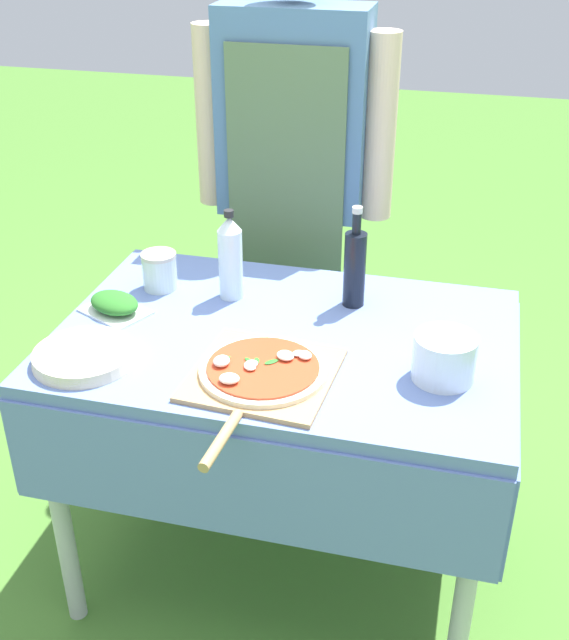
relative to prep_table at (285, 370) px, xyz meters
The scene contains 10 objects.
ground_plane 0.69m from the prep_table, ahead, with size 12.00×12.00×0.00m, color #477A2D.
prep_table is the anchor object (origin of this frame).
person_cook 0.78m from the prep_table, 101.99° to the left, with size 0.63×0.21×1.69m.
pizza_on_peel 0.24m from the prep_table, 90.56° to the right, with size 0.34×0.52×0.05m.
oil_bottle 0.33m from the prep_table, 55.04° to the left, with size 0.06×0.06×0.28m.
water_bottle 0.34m from the prep_table, 139.43° to the left, with size 0.07×0.07×0.25m.
herb_container 0.48m from the prep_table, behind, with size 0.21×0.18×0.05m.
mixing_tub 0.44m from the prep_table, 14.68° to the right, with size 0.14×0.14×0.11m, color silver.
plate_stack 0.51m from the prep_table, 150.53° to the right, with size 0.24×0.24×0.03m.
sauce_jar 0.46m from the prep_table, 157.71° to the left, with size 0.10×0.10×0.10m.
Camera 1 is at (0.43, -1.68, 1.81)m, focal length 45.00 mm.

